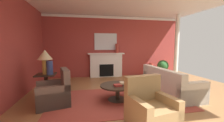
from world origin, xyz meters
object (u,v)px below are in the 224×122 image
object	(u,v)px
fireplace	(106,66)
potted_plant	(163,67)
vase_mantel_right	(117,48)
vase_on_side_table	(50,68)
armchair_near_window	(55,93)
side_table	(46,84)
mantel_mirror	(106,42)
vase_tall_corner	(151,70)
sofa	(169,85)
armchair_facing_fireplace	(150,111)
table_lamp	(45,57)
coffee_table	(118,89)

from	to	relation	value
fireplace	potted_plant	bearing A→B (deg)	-8.50
vase_mantel_right	vase_on_side_table	distance (m)	3.67
armchair_near_window	side_table	distance (m)	0.84
mantel_mirror	vase_tall_corner	world-z (taller)	mantel_mirror
sofa	armchair_facing_fireplace	xyz separation A→B (m)	(-1.45, -1.64, 0.01)
fireplace	vase_mantel_right	size ratio (longest dim) A/B	3.93
vase_on_side_table	vase_tall_corner	bearing A→B (deg)	26.99
armchair_near_window	table_lamp	bearing A→B (deg)	117.37
mantel_mirror	sofa	distance (m)	3.76
vase_tall_corner	potted_plant	size ratio (longest dim) A/B	0.80
table_lamp	vase_on_side_table	bearing A→B (deg)	-38.66
potted_plant	vase_on_side_table	bearing A→B (deg)	-157.13
vase_tall_corner	side_table	bearing A→B (deg)	-155.01
side_table	vase_tall_corner	bearing A→B (deg)	24.99
armchair_facing_fireplace	vase_mantel_right	distance (m)	4.69
coffee_table	potted_plant	bearing A→B (deg)	41.93
coffee_table	vase_mantel_right	xyz separation A→B (m)	(0.71, 3.11, 1.10)
sofa	side_table	size ratio (longest dim) A/B	3.06
armchair_facing_fireplace	side_table	bearing A→B (deg)	138.08
fireplace	sofa	distance (m)	3.37
sofa	coffee_table	size ratio (longest dim) A/B	2.14
fireplace	sofa	bearing A→B (deg)	-61.21
armchair_facing_fireplace	vase_on_side_table	bearing A→B (deg)	137.88
vase_mantel_right	potted_plant	world-z (taller)	vase_mantel_right
vase_on_side_table	vase_tall_corner	size ratio (longest dim) A/B	0.63
sofa	potted_plant	distance (m)	2.82
vase_on_side_table	table_lamp	bearing A→B (deg)	141.34
armchair_facing_fireplace	potted_plant	size ratio (longest dim) A/B	1.14
table_lamp	vase_tall_corner	world-z (taller)	table_lamp
table_lamp	sofa	bearing A→B (deg)	-7.79
coffee_table	vase_on_side_table	world-z (taller)	vase_on_side_table
side_table	mantel_mirror	bearing A→B (deg)	48.33
fireplace	armchair_near_window	xyz separation A→B (m)	(-1.87, -3.15, -0.26)
vase_on_side_table	side_table	bearing A→B (deg)	141.34
vase_mantel_right	vase_tall_corner	size ratio (longest dim) A/B	0.68
coffee_table	table_lamp	xyz separation A→B (m)	(-2.10, 0.75, 0.89)
vase_tall_corner	sofa	bearing A→B (deg)	-104.09
fireplace	armchair_near_window	bearing A→B (deg)	-120.68
armchair_facing_fireplace	table_lamp	world-z (taller)	table_lamp
coffee_table	vase_mantel_right	world-z (taller)	vase_mantel_right
armchair_facing_fireplace	vase_tall_corner	bearing A→B (deg)	63.71
armchair_near_window	potted_plant	xyz separation A→B (m)	(4.75, 2.72, 0.19)
coffee_table	vase_tall_corner	size ratio (longest dim) A/B	1.49
vase_mantel_right	fireplace	bearing A→B (deg)	174.85
side_table	potted_plant	xyz separation A→B (m)	(5.13, 1.98, 0.09)
side_table	vase_on_side_table	bearing A→B (deg)	-38.66
armchair_near_window	table_lamp	distance (m)	1.24
armchair_near_window	coffee_table	size ratio (longest dim) A/B	0.97
armchair_near_window	side_table	world-z (taller)	armchair_near_window
mantel_mirror	table_lamp	world-z (taller)	mantel_mirror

